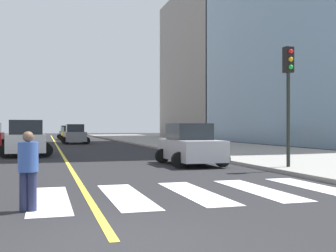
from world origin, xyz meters
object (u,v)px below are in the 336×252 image
Objects in this scene: car_green_third at (67,133)px; car_white_fifth at (26,139)px; traffic_light_near_corner at (288,82)px; car_gray_second at (75,135)px; fire_hydrant at (172,142)px; car_yellow_nearest at (69,134)px; car_silver_sixth at (190,145)px; pedestrian_crossing at (28,167)px.

car_green_third is 0.91× the size of car_white_fifth.
car_green_third is 46.03m from traffic_light_near_corner.
car_green_third is at bearing -82.28° from traffic_light_near_corner.
car_gray_second is 0.95× the size of traffic_light_near_corner.
car_white_fifth is at bearing 77.37° from car_gray_second.
car_green_third is 4.84× the size of fire_hydrant.
car_yellow_nearest is 36.88m from car_silver_sixth.
car_white_fifth is at bearing -162.23° from fire_hydrant.
car_gray_second is 17.89m from car_white_fifth.
car_yellow_nearest is 26.03m from fire_hydrant.
traffic_light_near_corner is at bearing 51.14° from pedestrian_crossing.
car_white_fifth is at bearing -48.66° from car_silver_sixth.
car_green_third is 51.04m from pedestrian_crossing.
car_green_third is (0.01, 16.43, -0.04)m from car_gray_second.
traffic_light_near_corner is at bearing -89.22° from fire_hydrant.
car_gray_second is 4.97× the size of fire_hydrant.
traffic_light_near_corner reaches higher than car_green_third.
car_yellow_nearest is 0.94× the size of car_silver_sixth.
car_white_fifth reaches higher than pedestrian_crossing.
car_silver_sixth is (7.33, -8.21, -0.11)m from car_white_fifth.
car_gray_second is at bearing 88.36° from car_yellow_nearest.
traffic_light_near_corner reaches higher than pedestrian_crossing.
traffic_light_near_corner is at bearing -50.52° from car_white_fifth.
car_yellow_nearest reaches higher than fire_hydrant.
pedestrian_crossing is 1.81× the size of fire_hydrant.
car_white_fifth is at bearing 80.36° from car_yellow_nearest.
car_yellow_nearest is 0.88× the size of car_gray_second.
car_silver_sixth is at bearing -102.94° from fire_hydrant.
car_green_third is (0.04, 5.36, 0.08)m from car_yellow_nearest.
car_green_third is 2.68× the size of pedestrian_crossing.
traffic_light_near_corner is (6.19, -29.12, 2.50)m from car_gray_second.
car_white_fifth is (-3.94, -28.52, 0.17)m from car_yellow_nearest.
car_yellow_nearest is at bearing -81.20° from traffic_light_near_corner.
car_gray_second is at bearing 106.00° from pedestrian_crossing.
car_yellow_nearest is 4.39× the size of fire_hydrant.
car_white_fifth is 15.66m from traffic_light_near_corner.
pedestrian_crossing is at bearing -88.99° from car_white_fifth.
pedestrian_crossing is at bearing 84.86° from car_gray_second.
car_white_fifth reaches higher than car_gray_second.
fire_hydrant is at bearing -103.36° from car_silver_sixth.
car_gray_second is 29.87m from traffic_light_near_corner.
car_white_fifth is 5.33× the size of fire_hydrant.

